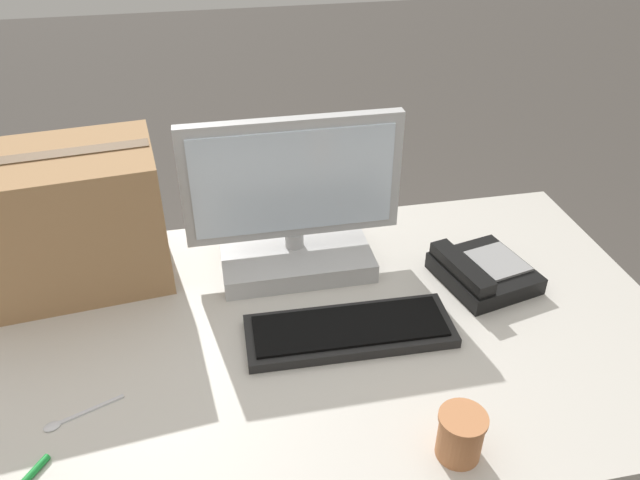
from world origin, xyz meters
The scene contains 7 objects.
office_desk centered at (0.00, 0.00, 0.38)m, with size 1.80×0.90×0.75m.
monitor centered at (0.14, 0.25, 0.88)m, with size 0.49×0.25×0.37m.
keyboard centered at (0.21, -0.03, 0.76)m, with size 0.43×0.16×0.03m.
desk_phone centered at (0.55, 0.09, 0.78)m, with size 0.23×0.24×0.07m.
paper_cup_right centered at (0.31, -0.35, 0.80)m, with size 0.08×0.08×0.09m.
spoon centered at (-0.33, -0.15, 0.75)m, with size 0.14×0.07×0.00m.
cardboard_box centered at (-0.37, 0.29, 0.91)m, with size 0.45×0.31×0.32m.
Camera 1 is at (-0.04, -0.97, 1.63)m, focal length 35.00 mm.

